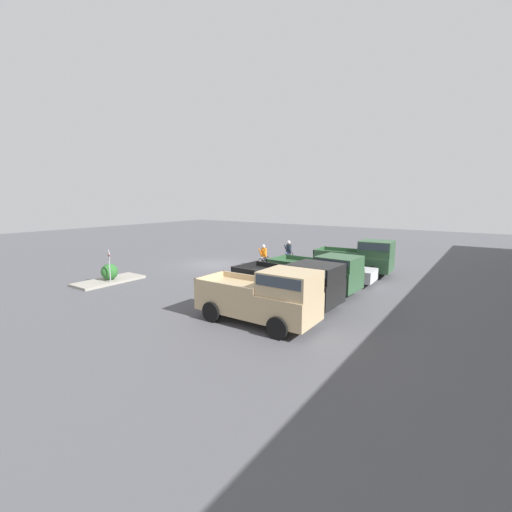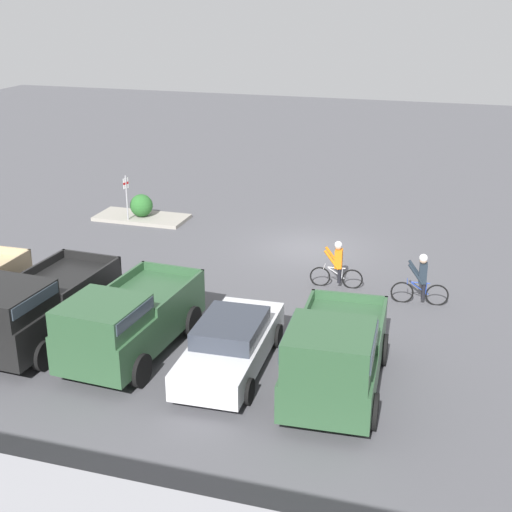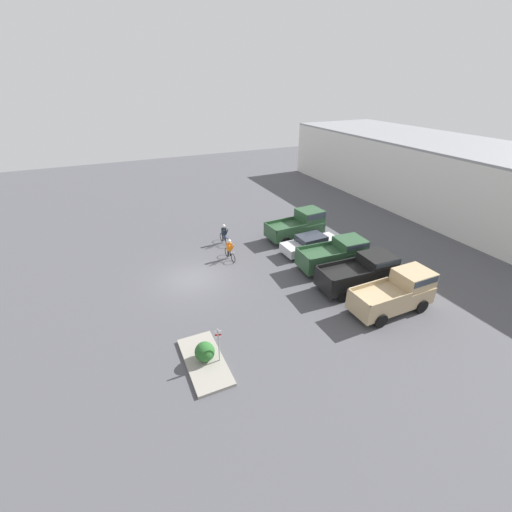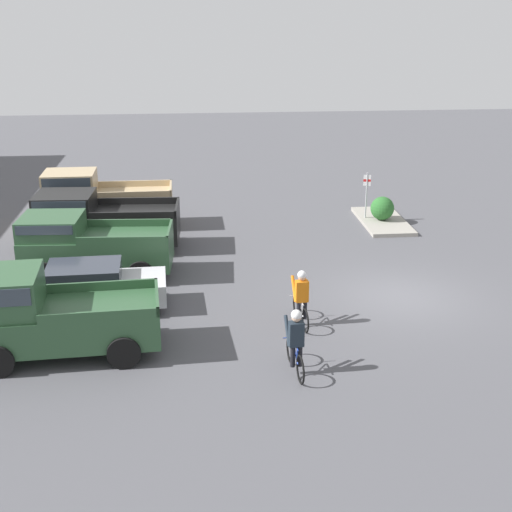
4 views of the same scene
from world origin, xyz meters
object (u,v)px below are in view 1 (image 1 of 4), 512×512
Objects in this scene: sedan_0 at (334,270)px; pickup_truck_3 at (265,296)px; pickup_truck_0 at (361,257)px; pickup_truck_1 at (319,272)px; fire_lane_sign at (109,264)px; shrub at (110,272)px; cyclist_1 at (289,251)px; pickup_truck_2 at (293,283)px; cyclist_0 at (264,255)px.

pickup_truck_3 reaches higher than sedan_0.
pickup_truck_1 is at bearing -3.98° from pickup_truck_0.
shrub is (-0.35, -0.61, -0.62)m from fire_lane_sign.
pickup_truck_1 is 2.76× the size of cyclist_1.
pickup_truck_0 is 2.42× the size of fire_lane_sign.
pickup_truck_2 is (2.80, -0.05, 0.01)m from pickup_truck_1.
pickup_truck_1 is 0.98× the size of pickup_truck_3.
pickup_truck_1 is 2.40× the size of fire_lane_sign.
cyclist_0 is (-7.20, -6.40, -0.29)m from pickup_truck_2.
pickup_truck_1 reaches higher than sedan_0.
cyclist_0 is (-1.58, -6.19, 0.10)m from sedan_0.
cyclist_1 is 0.87× the size of fire_lane_sign.
pickup_truck_3 is at bearing 3.53° from sedan_0.
fire_lane_sign is (11.04, -11.07, 0.07)m from pickup_truck_0.
pickup_truck_1 is (2.82, 0.26, 0.39)m from sedan_0.
pickup_truck_1 reaches higher than cyclist_0.
fire_lane_sign is at bearing -20.88° from cyclist_1.
pickup_truck_2 reaches higher than cyclist_1.
sedan_0 is 2.86m from pickup_truck_1.
shrub is at bearing -23.88° from cyclist_1.
shrub is (2.24, -11.24, -0.48)m from pickup_truck_2.
shrub is at bearing -47.55° from pickup_truck_0.
pickup_truck_0 is 6.97m from cyclist_0.
pickup_truck_2 is 11.47m from shrub.
pickup_truck_1 is 7.81m from cyclist_0.
fire_lane_sign is at bearing -51.76° from sedan_0.
pickup_truck_1 is (5.65, -0.39, -0.08)m from pickup_truck_0.
pickup_truck_3 reaches higher than cyclist_1.
shrub is at bearing -65.94° from pickup_truck_1.
sedan_0 is at bearing -13.00° from pickup_truck_0.
cyclist_0 is (-4.40, -6.45, -0.28)m from pickup_truck_1.
pickup_truck_0 is at bearing 134.91° from fire_lane_sign.
pickup_truck_1 is at bearing 179.00° from pickup_truck_2.
pickup_truck_2 is 2.80m from pickup_truck_3.
cyclist_0 is 10.61m from shrub.
pickup_truck_3 is (2.78, 0.31, 0.08)m from pickup_truck_2.
cyclist_0 reaches higher than sedan_0.
shrub is (12.21, -5.40, -0.22)m from cyclist_1.
pickup_truck_3 is at bearing -0.69° from pickup_truck_0.
sedan_0 is at bearing 75.70° from cyclist_0.
sedan_0 is at bearing 125.47° from shrub.
fire_lane_sign is at bearing -76.29° from pickup_truck_2.
pickup_truck_3 reaches higher than pickup_truck_0.
sedan_0 is 4.93× the size of shrub.
cyclist_1 is 1.85× the size of shrub.
sedan_0 is at bearing 52.33° from cyclist_1.
cyclist_0 is at bearing 152.86° from shrub.
pickup_truck_3 is (5.58, 0.26, 0.09)m from pickup_truck_1.
cyclist_0 is 1.81× the size of shrub.
sedan_0 is 5.63m from pickup_truck_2.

